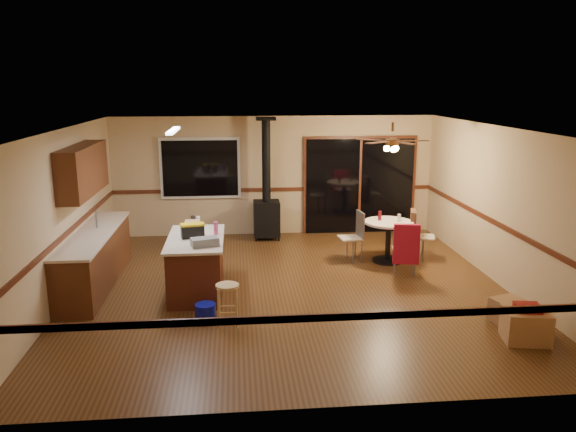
{
  "coord_description": "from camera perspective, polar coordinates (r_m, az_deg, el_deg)",
  "views": [
    {
      "loc": [
        -0.84,
        -8.65,
        3.28
      ],
      "look_at": [
        0.0,
        0.3,
        1.15
      ],
      "focal_mm": 35.0,
      "sensor_mm": 36.0,
      "label": 1
    }
  ],
  "objects": [
    {
      "name": "box_under_window",
      "position": [
        11.79,
        -9.32,
        -2.08
      ],
      "size": [
        0.47,
        0.39,
        0.36
      ],
      "primitive_type": "cube",
      "rotation": [
        0.0,
        0.0,
        -0.05
      ],
      "color": "#9F7046",
      "rests_on": "floor"
    },
    {
      "name": "window",
      "position": [
        12.25,
        -8.9,
        4.82
      ],
      "size": [
        1.72,
        0.1,
        1.32
      ],
      "primitive_type": "cube",
      "color": "black",
      "rests_on": "ground"
    },
    {
      "name": "glass_red",
      "position": [
        10.62,
        9.31,
        0.04
      ],
      "size": [
        0.07,
        0.07,
        0.18
      ],
      "primitive_type": "cylinder",
      "rotation": [
        0.0,
        0.0,
        0.12
      ],
      "color": "#590C14",
      "rests_on": "dining_table"
    },
    {
      "name": "sliding_door",
      "position": [
        12.6,
        7.29,
        3.03
      ],
      "size": [
        2.52,
        0.1,
        2.1
      ],
      "primitive_type": "cube",
      "color": "black",
      "rests_on": "ground"
    },
    {
      "name": "bottle_pink",
      "position": [
        9.09,
        -7.34,
        -1.25
      ],
      "size": [
        0.08,
        0.08,
        0.22
      ],
      "primitive_type": "cylinder",
      "rotation": [
        0.0,
        0.0,
        0.24
      ],
      "color": "#D84C8C",
      "rests_on": "kitchen_island"
    },
    {
      "name": "box_on_island",
      "position": [
        9.15,
        -9.67,
        -1.23
      ],
      "size": [
        0.26,
        0.34,
        0.22
      ],
      "primitive_type": "cube",
      "rotation": [
        0.0,
        0.0,
        0.07
      ],
      "color": "#9F7046",
      "rests_on": "kitchen_island"
    },
    {
      "name": "wood_stove",
      "position": [
        11.99,
        -2.19,
        1.04
      ],
      "size": [
        0.55,
        0.5,
        2.52
      ],
      "color": "black",
      "rests_on": "ground"
    },
    {
      "name": "lower_cabinets",
      "position": [
        9.86,
        -19.01,
        -4.21
      ],
      "size": [
        0.6,
        3.0,
        0.86
      ],
      "primitive_type": "cube",
      "color": "#562B15",
      "rests_on": "ground"
    },
    {
      "name": "kitchen_island",
      "position": [
        9.12,
        -9.28,
        -4.9
      ],
      "size": [
        0.88,
        1.68,
        0.9
      ],
      "color": "#4F2013",
      "rests_on": "ground"
    },
    {
      "name": "bottle_white",
      "position": [
        9.64,
        -9.1,
        -0.57
      ],
      "size": [
        0.06,
        0.06,
        0.18
      ],
      "primitive_type": "cylinder",
      "rotation": [
        0.0,
        0.0,
        -0.05
      ],
      "color": "white",
      "rests_on": "kitchen_island"
    },
    {
      "name": "bottle_dark",
      "position": [
        9.34,
        -9.6,
        -0.77
      ],
      "size": [
        0.08,
        0.08,
        0.27
      ],
      "primitive_type": "cylinder",
      "rotation": [
        0.0,
        0.0,
        -0.08
      ],
      "color": "black",
      "rests_on": "kitchen_island"
    },
    {
      "name": "dining_table",
      "position": [
        10.65,
        10.15,
        -1.83
      ],
      "size": [
        0.91,
        0.91,
        0.78
      ],
      "color": "black",
      "rests_on": "ground"
    },
    {
      "name": "wall_right",
      "position": [
        9.88,
        20.84,
        0.89
      ],
      "size": [
        0.0,
        7.0,
        7.0
      ],
      "primitive_type": "plane",
      "rotation": [
        1.57,
        0.0,
        -1.57
      ],
      "color": "tan",
      "rests_on": "ground"
    },
    {
      "name": "toolbox_grey",
      "position": [
        8.51,
        -8.46,
        -2.62
      ],
      "size": [
        0.45,
        0.32,
        0.12
      ],
      "primitive_type": "cube",
      "rotation": [
        0.0,
        0.0,
        0.27
      ],
      "color": "slate",
      "rests_on": "kitchen_island"
    },
    {
      "name": "countertop",
      "position": [
        9.74,
        -19.21,
        -1.68
      ],
      "size": [
        0.64,
        3.04,
        0.04
      ],
      "primitive_type": "cube",
      "color": "beige",
      "rests_on": "lower_cabinets"
    },
    {
      "name": "chair_right",
      "position": [
        10.88,
        12.69,
        -1.28
      ],
      "size": [
        0.56,
        0.53,
        0.7
      ],
      "color": "#BFAC8E",
      "rests_on": "ground"
    },
    {
      "name": "glass_cream",
      "position": [
        10.57,
        11.24,
        -0.19
      ],
      "size": [
        0.07,
        0.07,
        0.15
      ],
      "primitive_type": "cylinder",
      "rotation": [
        0.0,
        0.0,
        -0.07
      ],
      "color": "beige",
      "rests_on": "dining_table"
    },
    {
      "name": "chair_rail",
      "position": [
        8.98,
        0.18,
        -1.37
      ],
      "size": [
        7.0,
        7.0,
        0.08
      ],
      "primitive_type": null,
      "color": "#4E2213",
      "rests_on": "ground"
    },
    {
      "name": "box_small_red",
      "position": [
        7.95,
        23.18,
        -8.55
      ],
      "size": [
        0.35,
        0.31,
        0.08
      ],
      "primitive_type": "cube",
      "rotation": [
        0.0,
        0.0,
        -0.18
      ],
      "color": "maroon",
      "rests_on": "box_corner_a"
    },
    {
      "name": "box_corner_a",
      "position": [
        8.04,
        23.02,
        -10.22
      ],
      "size": [
        0.63,
        0.56,
        0.42
      ],
      "primitive_type": "cube",
      "rotation": [
        0.0,
        0.0,
        -0.18
      ],
      "color": "#9F7046",
      "rests_on": "floor"
    },
    {
      "name": "fluorescent_strip",
      "position": [
        9.02,
        -11.58,
        8.49
      ],
      "size": [
        0.1,
        1.2,
        0.04
      ],
      "primitive_type": "cube",
      "color": "white",
      "rests_on": "ceiling"
    },
    {
      "name": "box_corner_b",
      "position": [
        8.57,
        21.4,
        -8.93
      ],
      "size": [
        0.5,
        0.46,
        0.34
      ],
      "primitive_type": "cube",
      "rotation": [
        0.0,
        0.0,
        0.29
      ],
      "color": "#9F7046",
      "rests_on": "floor"
    },
    {
      "name": "bar_stool",
      "position": [
        7.9,
        -6.14,
        -8.94
      ],
      "size": [
        0.36,
        0.36,
        0.59
      ],
      "primitive_type": "cylinder",
      "rotation": [
        0.0,
        0.0,
        -0.11
      ],
      "color": "tan",
      "rests_on": "floor"
    },
    {
      "name": "toolbox_yellow_lid",
      "position": [
        8.97,
        -9.7,
        -0.86
      ],
      "size": [
        0.41,
        0.27,
        0.03
      ],
      "primitive_type": "cube",
      "rotation": [
        0.0,
        0.0,
        0.22
      ],
      "color": "gold",
      "rests_on": "toolbox_black"
    },
    {
      "name": "chair_left",
      "position": [
        10.6,
        6.9,
        -1.47
      ],
      "size": [
        0.45,
        0.45,
        0.51
      ],
      "color": "#BFAC8E",
      "rests_on": "ground"
    },
    {
      "name": "blue_bucket",
      "position": [
        8.14,
        -8.39,
        -9.64
      ],
      "size": [
        0.33,
        0.33,
        0.24
      ],
      "primitive_type": "cylinder",
      "rotation": [
        0.0,
        0.0,
        0.15
      ],
      "color": "#0B119E",
      "rests_on": "floor"
    },
    {
      "name": "wall_back",
      "position": [
        12.33,
        -1.4,
        4.09
      ],
      "size": [
        7.0,
        0.0,
        7.0
      ],
      "primitive_type": "plane",
      "rotation": [
        1.57,
        0.0,
        0.0
      ],
      "color": "tan",
      "rests_on": "ground"
    },
    {
      "name": "ceiling",
      "position": [
        8.71,
        0.19,
        8.86
      ],
      "size": [
        7.0,
        7.0,
        0.0
      ],
      "primitive_type": "plane",
      "rotation": [
        3.14,
        0.0,
        0.0
      ],
      "color": "silver",
      "rests_on": "ground"
    },
    {
      "name": "wall_left",
      "position": [
        9.26,
        -21.92,
        0.01
      ],
      "size": [
        0.0,
        7.0,
        7.0
      ],
      "primitive_type": "plane",
      "rotation": [
        1.57,
        0.0,
        1.57
      ],
      "color": "tan",
      "rests_on": "ground"
    },
    {
      "name": "upper_cabinets",
      "position": [
        9.77,
        -20.11,
        4.4
      ],
      "size": [
        0.35,
        2.0,
        0.8
      ],
      "primitive_type": "cube",
      "color": "#562B15",
      "rests_on": "ground"
    },
    {
      "name": "toolbox_black",
      "position": [
        9.0,
        -9.67,
        -1.55
      ],
      "size": [
        0.38,
        0.26,
        0.19
      ],
      "primitive_type": "cube",
      "rotation": [
        0.0,
        0.0,
        0.22
      ],
      "color": "black",
      "rests_on": "kitchen_island"
    },
    {
      "name": "ceiling_fan",
      "position": [
        10.34,
        10.54,
        7.19
      ],
      "size": [
        0.24,
        0.24,
        0.55
      ],
      "color": "brown",
      "rests_on": "ceiling"
    },
    {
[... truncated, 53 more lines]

